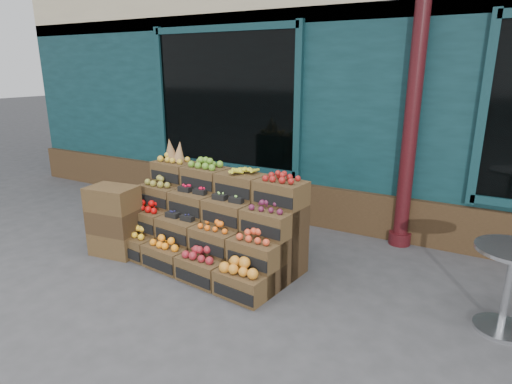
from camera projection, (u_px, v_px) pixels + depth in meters
The scene contains 6 objects.
ground at pixel (240, 288), 4.49m from camera, with size 60.00×60.00×0.00m, color #3A3A3C.
shop_facade at pixel (381, 58), 8.07m from camera, with size 12.00×6.24×4.80m.
crate_display at pixel (211, 227), 5.05m from camera, with size 2.28×1.30×1.36m.
spare_crates at pixel (114, 221), 5.23m from camera, with size 0.62×0.47×0.86m.
bistro_table at pixel (509, 280), 3.65m from camera, with size 0.62×0.62×0.78m.
shopkeeper at pixel (240, 136), 7.50m from camera, with size 0.77×0.51×2.12m, color #164D1A.
Camera 1 is at (2.14, -3.41, 2.24)m, focal length 30.00 mm.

